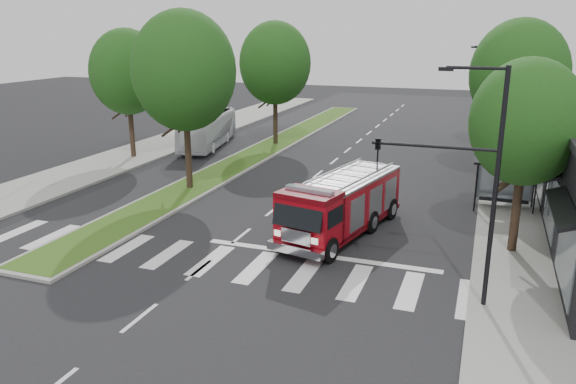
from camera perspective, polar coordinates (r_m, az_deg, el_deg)
name	(u,v)px	position (r m, az deg, el deg)	size (l,w,h in m)	color
ground	(241,236)	(25.63, -4.77, -4.48)	(140.00, 140.00, 0.00)	black
sidewalk_right	(528,201)	(33.09, 23.17, -0.84)	(5.00, 80.00, 0.15)	gray
sidewalk_left	(111,163)	(41.15, -17.55, 2.87)	(5.00, 80.00, 0.15)	gray
median	(266,149)	(43.82, -2.21, 4.40)	(3.00, 50.00, 0.15)	gray
bus_shelter	(507,172)	(30.74, 21.32, 1.94)	(3.20, 1.60, 2.61)	black
tree_right_near	(527,123)	(24.07, 23.07, 6.51)	(4.40, 4.40, 8.05)	black
tree_right_mid	(519,75)	(35.89, 22.41, 10.95)	(5.60, 5.60, 9.72)	black
tree_right_far	(513,74)	(45.90, 21.91, 11.08)	(5.00, 5.00, 8.73)	black
tree_median_near	(184,71)	(32.16, -10.52, 11.99)	(5.80, 5.80, 10.16)	black
tree_median_far	(275,63)	(44.83, -1.33, 12.95)	(5.60, 5.60, 9.72)	black
tree_left_mid	(127,72)	(41.57, -16.03, 11.64)	(5.20, 5.20, 9.16)	black
streetlight_right_near	(468,172)	(18.79, 17.79, 2.00)	(4.08, 0.22, 8.00)	black
streetlight_right_far	(495,97)	(42.02, 20.27, 9.00)	(2.11, 0.20, 8.00)	black
fire_engine	(342,205)	(25.50, 5.46, -1.32)	(4.20, 8.63, 2.88)	#5C050B
city_bus	(208,129)	(45.38, -8.13, 6.31)	(2.28, 9.74, 2.71)	silver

